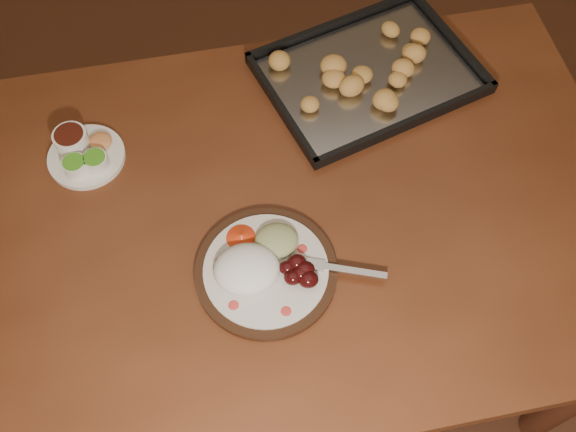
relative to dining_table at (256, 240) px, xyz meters
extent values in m
plane|color=#5B2F1F|center=(0.13, 0.26, -0.65)|extent=(4.00, 4.00, 0.00)
cube|color=brown|center=(0.00, 0.00, 0.08)|extent=(1.56, 1.01, 0.04)
cylinder|color=#502818|center=(0.65, 0.43, -0.30)|extent=(0.07, 0.07, 0.71)
cylinder|color=black|center=(0.01, -0.12, 0.10)|extent=(0.26, 0.26, 0.02)
cylinder|color=beige|center=(0.01, -0.12, 0.11)|extent=(0.23, 0.23, 0.01)
ellipsoid|color=red|center=(-0.05, -0.19, 0.12)|extent=(0.02, 0.02, 0.00)
ellipsoid|color=red|center=(0.04, -0.21, 0.12)|extent=(0.02, 0.02, 0.00)
ellipsoid|color=red|center=(0.08, -0.09, 0.12)|extent=(0.02, 0.02, 0.00)
ellipsoid|color=red|center=(-0.07, -0.10, 0.12)|extent=(0.02, 0.02, 0.00)
ellipsoid|color=silver|center=(-0.02, -0.12, 0.13)|extent=(0.13, 0.11, 0.05)
ellipsoid|color=#40090B|center=(0.06, -0.15, 0.13)|extent=(0.03, 0.03, 0.03)
ellipsoid|color=#40090B|center=(0.08, -0.14, 0.13)|extent=(0.03, 0.03, 0.03)
ellipsoid|color=#40090B|center=(0.07, -0.12, 0.13)|extent=(0.03, 0.03, 0.03)
ellipsoid|color=#40090B|center=(0.08, -0.16, 0.13)|extent=(0.03, 0.03, 0.03)
ellipsoid|color=#40090B|center=(0.05, -0.13, 0.13)|extent=(0.03, 0.03, 0.03)
ellipsoid|color=#40090B|center=(0.07, -0.15, 0.13)|extent=(0.03, 0.03, 0.03)
ellipsoid|color=tan|center=(0.04, -0.07, 0.13)|extent=(0.09, 0.08, 0.03)
cone|color=red|center=(-0.03, -0.06, 0.13)|extent=(0.08, 0.08, 0.03)
cube|color=silver|center=(0.17, -0.15, 0.12)|extent=(0.12, 0.05, 0.00)
cube|color=silver|center=(0.10, -0.13, 0.12)|extent=(0.04, 0.03, 0.00)
cylinder|color=silver|center=(0.08, -0.13, 0.12)|extent=(0.03, 0.01, 0.00)
cylinder|color=silver|center=(0.08, -0.12, 0.12)|extent=(0.03, 0.01, 0.00)
cylinder|color=silver|center=(0.08, -0.12, 0.12)|extent=(0.03, 0.01, 0.00)
cylinder|color=silver|center=(0.08, -0.11, 0.12)|extent=(0.03, 0.01, 0.00)
cylinder|color=white|center=(-0.33, 0.18, 0.10)|extent=(0.16, 0.16, 0.01)
cylinder|color=white|center=(-0.34, 0.14, 0.12)|extent=(0.05, 0.05, 0.03)
cylinder|color=#45981E|center=(-0.34, 0.14, 0.14)|extent=(0.04, 0.04, 0.00)
cylinder|color=white|center=(-0.30, 0.15, 0.12)|extent=(0.05, 0.05, 0.03)
cylinder|color=#45981E|center=(-0.30, 0.15, 0.14)|extent=(0.04, 0.04, 0.00)
cylinder|color=white|center=(-0.35, 0.20, 0.13)|extent=(0.07, 0.07, 0.04)
cylinder|color=#3C120B|center=(-0.35, 0.20, 0.15)|extent=(0.06, 0.06, 0.00)
ellipsoid|color=#E69351|center=(-0.30, 0.20, 0.12)|extent=(0.05, 0.05, 0.02)
cube|color=black|center=(0.28, 0.32, 0.10)|extent=(0.53, 0.46, 0.01)
cube|color=black|center=(0.23, 0.47, 0.12)|extent=(0.42, 0.17, 0.02)
cube|color=black|center=(0.34, 0.17, 0.12)|extent=(0.42, 0.17, 0.02)
cube|color=black|center=(0.49, 0.40, 0.12)|extent=(0.12, 0.31, 0.02)
cube|color=black|center=(0.08, 0.25, 0.12)|extent=(0.12, 0.31, 0.02)
cube|color=#AFAFB3|center=(0.28, 0.32, 0.11)|extent=(0.49, 0.42, 0.00)
ellipsoid|color=#E3994F|center=(0.34, 0.34, 0.13)|extent=(0.05, 0.05, 0.03)
ellipsoid|color=#E3994F|center=(0.37, 0.39, 0.13)|extent=(0.07, 0.06, 0.03)
ellipsoid|color=#E3994F|center=(0.30, 0.41, 0.13)|extent=(0.07, 0.07, 0.03)
ellipsoid|color=#E3994F|center=(0.29, 0.38, 0.13)|extent=(0.06, 0.06, 0.03)
ellipsoid|color=#E3994F|center=(0.23, 0.39, 0.13)|extent=(0.06, 0.06, 0.03)
ellipsoid|color=#E3994F|center=(0.24, 0.34, 0.13)|extent=(0.07, 0.07, 0.03)
ellipsoid|color=#E3994F|center=(0.17, 0.31, 0.13)|extent=(0.07, 0.06, 0.03)
ellipsoid|color=#E3994F|center=(0.21, 0.30, 0.13)|extent=(0.05, 0.05, 0.03)
ellipsoid|color=#E3994F|center=(0.17, 0.26, 0.13)|extent=(0.07, 0.06, 0.03)
ellipsoid|color=#E3994F|center=(0.25, 0.24, 0.13)|extent=(0.07, 0.07, 0.03)
ellipsoid|color=#E3994F|center=(0.29, 0.28, 0.13)|extent=(0.06, 0.06, 0.03)
ellipsoid|color=#E3994F|center=(0.33, 0.27, 0.13)|extent=(0.06, 0.06, 0.03)
ellipsoid|color=#E3994F|center=(0.35, 0.27, 0.13)|extent=(0.07, 0.07, 0.03)
ellipsoid|color=#E3994F|center=(0.41, 0.34, 0.13)|extent=(0.07, 0.06, 0.03)
camera|label=1|loc=(-0.01, -0.61, 1.18)|focal=40.00mm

